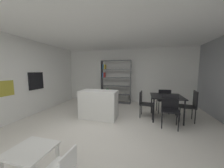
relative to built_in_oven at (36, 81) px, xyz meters
name	(u,v)px	position (x,y,z in m)	size (l,w,h in m)	color
ground_plane	(102,129)	(2.72, -0.59, -1.20)	(9.46, 9.46, 0.00)	beige
ceiling_slab	(101,26)	(2.72, -0.59, 1.46)	(6.87, 6.26, 0.06)	white
back_partition	(122,76)	(2.72, 2.51, 0.11)	(6.87, 0.06, 2.63)	silver
tall_cabinet_run_left	(11,78)	(-0.34, -0.59, 0.11)	(0.64, 5.65, 2.63)	silver
built_in_oven	(36,81)	(0.00, 0.00, 0.00)	(0.06, 0.59, 0.62)	black
kitchen_island	(99,104)	(2.36, 0.14, -0.74)	(1.20, 0.62, 0.91)	silver
open_bookshelf	(113,83)	(2.37, 2.14, -0.24)	(1.45, 0.30, 2.06)	#4C4C51
child_table	(31,155)	(2.31, -2.29, -0.78)	(0.55, 0.51, 0.51)	silver
child_chair_right	(63,168)	(2.80, -2.29, -0.87)	(0.33, 0.33, 0.57)	white
dining_table	(166,98)	(4.51, 0.60, -0.52)	(0.94, 0.95, 0.76)	black
dining_chair_window_side	(191,104)	(5.20, 0.58, -0.64)	(0.51, 0.50, 0.95)	black
dining_chair_near	(170,107)	(4.52, 0.09, -0.66)	(0.51, 0.51, 0.88)	black
dining_chair_island_side	(144,102)	(3.82, 0.61, -0.68)	(0.50, 0.48, 0.86)	black
dining_chair_far	(164,99)	(4.51, 1.10, -0.65)	(0.45, 0.44, 0.89)	black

